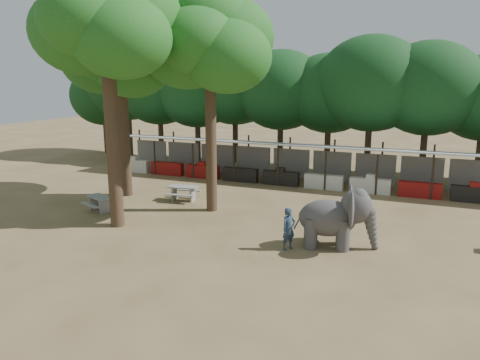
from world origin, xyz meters
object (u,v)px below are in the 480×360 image
at_px(yard_tree_center, 106,21).
at_px(elephant, 337,218).
at_px(picnic_table_far, 183,191).
at_px(yard_tree_back, 209,41).
at_px(yard_tree_left, 120,52).
at_px(handler, 289,229).
at_px(picnic_table_near, 100,201).

height_order(yard_tree_center, elephant, yard_tree_center).
bearing_deg(picnic_table_far, elephant, -31.24).
bearing_deg(elephant, yard_tree_back, 145.07).
bearing_deg(yard_tree_back, yard_tree_left, 170.54).
bearing_deg(handler, yard_tree_back, 86.58).
relative_size(yard_tree_center, picnic_table_near, 6.02).
relative_size(picnic_table_near, picnic_table_far, 1.10).
relative_size(yard_tree_center, picnic_table_far, 6.59).
bearing_deg(yard_tree_left, handler, -24.08).
bearing_deg(picnic_table_far, picnic_table_near, -138.03).
distance_m(yard_tree_center, elephant, 12.96).
bearing_deg(picnic_table_far, yard_tree_left, 172.02).
xyz_separation_m(yard_tree_left, yard_tree_back, (6.00, -1.00, 0.34)).
bearing_deg(yard_tree_center, handler, -0.78).
bearing_deg(handler, elephant, -26.94).
relative_size(yard_tree_back, picnic_table_far, 6.22).
distance_m(yard_tree_left, yard_tree_back, 6.09).
distance_m(yard_tree_left, picnic_table_far, 8.55).
bearing_deg(elephant, handler, -162.02).
xyz_separation_m(yard_tree_left, picnic_table_near, (0.82, -3.52, -7.69)).
xyz_separation_m(yard_tree_back, picnic_table_near, (-5.18, -2.52, -8.03)).
xyz_separation_m(picnic_table_near, picnic_table_far, (2.98, 3.50, 0.03)).
xyz_separation_m(yard_tree_left, yard_tree_center, (3.00, -5.00, 1.01)).
bearing_deg(picnic_table_far, handler, -41.30).
distance_m(elephant, picnic_table_far, 10.28).
xyz_separation_m(yard_tree_center, elephant, (10.20, 0.87, -7.95)).
height_order(handler, picnic_table_far, handler).
height_order(yard_tree_back, elephant, yard_tree_back).
bearing_deg(yard_tree_back, handler, -37.07).
xyz_separation_m(yard_tree_center, handler, (8.45, -0.12, -8.34)).
xyz_separation_m(yard_tree_back, handler, (5.45, -4.12, -7.68)).
bearing_deg(picnic_table_near, picnic_table_far, 73.41).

